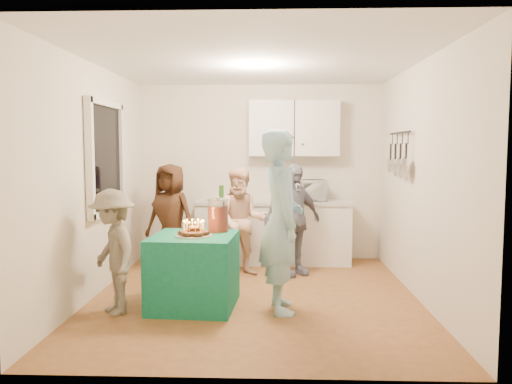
{
  "coord_description": "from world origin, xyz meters",
  "views": [
    {
      "loc": [
        0.21,
        -5.47,
        1.66
      ],
      "look_at": [
        0.0,
        0.35,
        1.15
      ],
      "focal_mm": 35.0,
      "sensor_mm": 36.0,
      "label": 1
    }
  ],
  "objects_px": {
    "counter": "(273,233)",
    "child_near_left": "(113,252)",
    "woman_back_left": "(171,217)",
    "woman_back_right": "(292,220)",
    "woman_back_center": "(242,221)",
    "microwave": "(307,190)",
    "party_table": "(194,271)",
    "punch_jar": "(218,216)",
    "man_birthday": "(281,221)"
  },
  "relations": [
    {
      "from": "man_birthday",
      "to": "punch_jar",
      "type": "bearing_deg",
      "value": 56.53
    },
    {
      "from": "party_table",
      "to": "man_birthday",
      "type": "xyz_separation_m",
      "value": [
        0.91,
        -0.09,
        0.54
      ]
    },
    {
      "from": "microwave",
      "to": "party_table",
      "type": "height_order",
      "value": "microwave"
    },
    {
      "from": "woman_back_right",
      "to": "child_near_left",
      "type": "distance_m",
      "value": 2.45
    },
    {
      "from": "party_table",
      "to": "woman_back_right",
      "type": "relative_size",
      "value": 0.58
    },
    {
      "from": "party_table",
      "to": "woman_back_right",
      "type": "xyz_separation_m",
      "value": [
        1.08,
        1.37,
        0.35
      ]
    },
    {
      "from": "party_table",
      "to": "punch_jar",
      "type": "distance_m",
      "value": 0.64
    },
    {
      "from": "counter",
      "to": "microwave",
      "type": "height_order",
      "value": "microwave"
    },
    {
      "from": "woman_back_right",
      "to": "woman_back_left",
      "type": "bearing_deg",
      "value": 139.87
    },
    {
      "from": "child_near_left",
      "to": "woman_back_right",
      "type": "bearing_deg",
      "value": 95.69
    },
    {
      "from": "man_birthday",
      "to": "child_near_left",
      "type": "bearing_deg",
      "value": 86.76
    },
    {
      "from": "child_near_left",
      "to": "microwave",
      "type": "bearing_deg",
      "value": 102.72
    },
    {
      "from": "man_birthday",
      "to": "child_near_left",
      "type": "relative_size",
      "value": 1.47
    },
    {
      "from": "counter",
      "to": "woman_back_center",
      "type": "bearing_deg",
      "value": -118.91
    },
    {
      "from": "woman_back_left",
      "to": "woman_back_right",
      "type": "bearing_deg",
      "value": 15.62
    },
    {
      "from": "microwave",
      "to": "woman_back_center",
      "type": "distance_m",
      "value": 1.21
    },
    {
      "from": "man_birthday",
      "to": "woman_back_right",
      "type": "xyz_separation_m",
      "value": [
        0.17,
        1.46,
        -0.19
      ]
    },
    {
      "from": "man_birthday",
      "to": "child_near_left",
      "type": "distance_m",
      "value": 1.72
    },
    {
      "from": "microwave",
      "to": "counter",
      "type": "bearing_deg",
      "value": 173.82
    },
    {
      "from": "party_table",
      "to": "woman_back_center",
      "type": "xyz_separation_m",
      "value": [
        0.42,
        1.34,
        0.33
      ]
    },
    {
      "from": "punch_jar",
      "to": "woman_back_center",
      "type": "height_order",
      "value": "woman_back_center"
    },
    {
      "from": "woman_back_left",
      "to": "child_near_left",
      "type": "bearing_deg",
      "value": -73.5
    },
    {
      "from": "punch_jar",
      "to": "woman_back_left",
      "type": "xyz_separation_m",
      "value": [
        -0.8,
        1.35,
        -0.2
      ]
    },
    {
      "from": "counter",
      "to": "woman_back_right",
      "type": "bearing_deg",
      "value": -70.16
    },
    {
      "from": "microwave",
      "to": "woman_back_right",
      "type": "height_order",
      "value": "woman_back_right"
    },
    {
      "from": "counter",
      "to": "child_near_left",
      "type": "height_order",
      "value": "child_near_left"
    },
    {
      "from": "child_near_left",
      "to": "woman_back_center",
      "type": "bearing_deg",
      "value": 107.67
    },
    {
      "from": "woman_back_left",
      "to": "punch_jar",
      "type": "bearing_deg",
      "value": -36.4
    },
    {
      "from": "counter",
      "to": "woman_back_left",
      "type": "bearing_deg",
      "value": -160.52
    },
    {
      "from": "woman_back_right",
      "to": "man_birthday",
      "type": "bearing_deg",
      "value": -129.41
    },
    {
      "from": "party_table",
      "to": "woman_back_center",
      "type": "relative_size",
      "value": 0.6
    },
    {
      "from": "counter",
      "to": "party_table",
      "type": "relative_size",
      "value": 2.59
    },
    {
      "from": "microwave",
      "to": "party_table",
      "type": "xyz_separation_m",
      "value": [
        -1.31,
        -2.07,
        -0.68
      ]
    },
    {
      "from": "woman_back_right",
      "to": "punch_jar",
      "type": "bearing_deg",
      "value": -159.51
    },
    {
      "from": "woman_back_left",
      "to": "woman_back_right",
      "type": "height_order",
      "value": "woman_back_right"
    },
    {
      "from": "woman_back_center",
      "to": "counter",
      "type": "bearing_deg",
      "value": 56.57
    },
    {
      "from": "woman_back_left",
      "to": "woman_back_right",
      "type": "distance_m",
      "value": 1.66
    },
    {
      "from": "party_table",
      "to": "woman_back_center",
      "type": "distance_m",
      "value": 1.44
    },
    {
      "from": "counter",
      "to": "woman_back_center",
      "type": "xyz_separation_m",
      "value": [
        -0.41,
        -0.73,
        0.28
      ]
    },
    {
      "from": "woman_back_center",
      "to": "microwave",
      "type": "bearing_deg",
      "value": 34.87
    },
    {
      "from": "woman_back_right",
      "to": "child_near_left",
      "type": "height_order",
      "value": "woman_back_right"
    },
    {
      "from": "counter",
      "to": "punch_jar",
      "type": "bearing_deg",
      "value": -107.87
    },
    {
      "from": "punch_jar",
      "to": "woman_back_left",
      "type": "bearing_deg",
      "value": 120.64
    },
    {
      "from": "punch_jar",
      "to": "woman_back_left",
      "type": "height_order",
      "value": "woman_back_left"
    },
    {
      "from": "woman_back_center",
      "to": "party_table",
      "type": "bearing_deg",
      "value": -111.94
    },
    {
      "from": "counter",
      "to": "man_birthday",
      "type": "bearing_deg",
      "value": -87.75
    },
    {
      "from": "man_birthday",
      "to": "child_near_left",
      "type": "xyz_separation_m",
      "value": [
        -1.69,
        -0.14,
        -0.3
      ]
    },
    {
      "from": "microwave",
      "to": "woman_back_right",
      "type": "relative_size",
      "value": 0.37
    },
    {
      "from": "microwave",
      "to": "woman_back_right",
      "type": "xyz_separation_m",
      "value": [
        -0.23,
        -0.71,
        -0.33
      ]
    },
    {
      "from": "woman_back_left",
      "to": "microwave",
      "type": "bearing_deg",
      "value": 37.64
    }
  ]
}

